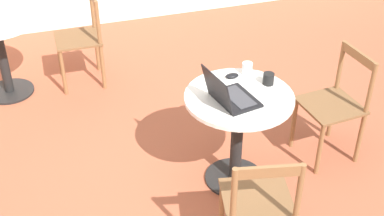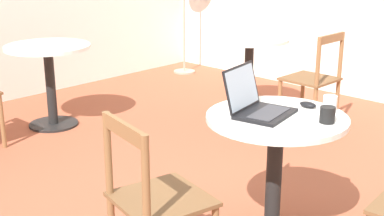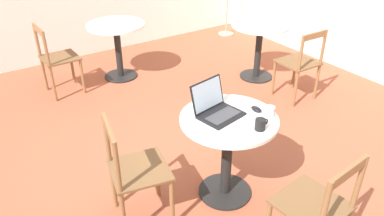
# 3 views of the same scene
# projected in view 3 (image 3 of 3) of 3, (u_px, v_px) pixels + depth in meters

# --- Properties ---
(ground_plane) EXTENTS (16.00, 16.00, 0.00)m
(ground_plane) POSITION_uv_depth(u_px,v_px,m) (178.00, 171.00, 3.44)
(ground_plane) COLOR #9E5138
(cafe_table_near) EXTENTS (0.75, 0.75, 0.75)m
(cafe_table_near) POSITION_uv_depth(u_px,v_px,m) (228.00, 139.00, 2.92)
(cafe_table_near) COLOR black
(cafe_table_near) RESTS_ON ground_plane
(cafe_table_mid) EXTENTS (0.75, 0.75, 0.75)m
(cafe_table_mid) POSITION_uv_depth(u_px,v_px,m) (259.00, 39.00, 4.91)
(cafe_table_mid) COLOR black
(cafe_table_mid) RESTS_ON ground_plane
(cafe_table_far) EXTENTS (0.75, 0.75, 0.75)m
(cafe_table_far) POSITION_uv_depth(u_px,v_px,m) (117.00, 38.00, 4.92)
(cafe_table_far) COLOR black
(cafe_table_far) RESTS_ON ground_plane
(chair_near_left) EXTENTS (0.49, 0.49, 0.88)m
(chair_near_left) POSITION_uv_depth(u_px,v_px,m) (134.00, 172.00, 2.73)
(chair_near_left) COLOR brown
(chair_near_left) RESTS_ON ground_plane
(chair_near_front) EXTENTS (0.45, 0.45, 0.88)m
(chair_near_front) POSITION_uv_depth(u_px,v_px,m) (316.00, 209.00, 2.41)
(chair_near_front) COLOR brown
(chair_near_front) RESTS_ON ground_plane
(chair_mid_front) EXTENTS (0.42, 0.42, 0.88)m
(chair_mid_front) POSITION_uv_depth(u_px,v_px,m) (300.00, 64.00, 4.43)
(chair_mid_front) COLOR brown
(chair_mid_front) RESTS_ON ground_plane
(chair_far_left) EXTENTS (0.42, 0.42, 0.88)m
(chair_far_left) POSITION_uv_depth(u_px,v_px,m) (57.00, 59.00, 4.56)
(chair_far_left) COLOR brown
(chair_far_left) RESTS_ON ground_plane
(laptop) EXTENTS (0.37, 0.35, 0.25)m
(laptop) POSITION_uv_depth(u_px,v_px,m) (217.00, 109.00, 2.84)
(laptop) COLOR black
(laptop) RESTS_ON cafe_table_near
(mouse) EXTENTS (0.06, 0.10, 0.03)m
(mouse) POSITION_uv_depth(u_px,v_px,m) (256.00, 109.00, 2.90)
(mouse) COLOR black
(mouse) RESTS_ON cafe_table_near
(mug) EXTENTS (0.11, 0.08, 0.08)m
(mug) POSITION_uv_depth(u_px,v_px,m) (261.00, 124.00, 2.67)
(mug) COLOR black
(mug) RESTS_ON cafe_table_near
(drinking_glass) EXTENTS (0.08, 0.08, 0.09)m
(drinking_glass) POSITION_uv_depth(u_px,v_px,m) (270.00, 112.00, 2.81)
(drinking_glass) COLOR silver
(drinking_glass) RESTS_ON cafe_table_near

